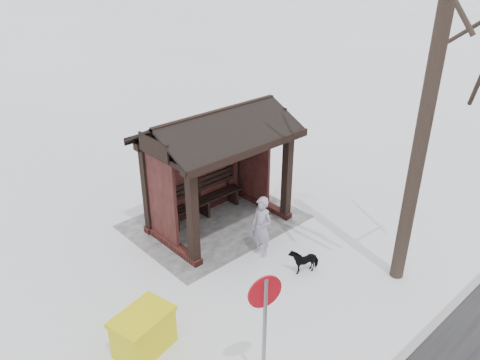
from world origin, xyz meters
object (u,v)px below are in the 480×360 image
object	(u,v)px
grit_bin	(144,332)
pedestrian	(262,227)
bus_shelter	(214,145)
road_sign	(264,309)
dog	(304,260)

from	to	relation	value
grit_bin	pedestrian	bearing A→B (deg)	177.65
bus_shelter	road_sign	xyz separation A→B (m)	(2.68, 4.38, -0.57)
pedestrian	dog	distance (m)	1.19
bus_shelter	pedestrian	distance (m)	2.29
bus_shelter	grit_bin	world-z (taller)	bus_shelter
pedestrian	grit_bin	distance (m)	3.64
pedestrian	bus_shelter	bearing A→B (deg)	171.69
bus_shelter	grit_bin	bearing A→B (deg)	33.60
grit_bin	road_sign	distance (m)	2.49
pedestrian	grit_bin	bearing A→B (deg)	-83.77
grit_bin	bus_shelter	bearing A→B (deg)	-159.21
pedestrian	grit_bin	size ratio (longest dim) A/B	1.27
bus_shelter	road_sign	bearing A→B (deg)	58.59
bus_shelter	pedestrian	xyz separation A→B (m)	(0.13, 1.79, -1.42)
pedestrian	dog	xyz separation A→B (m)	(-0.27, 1.06, -0.46)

